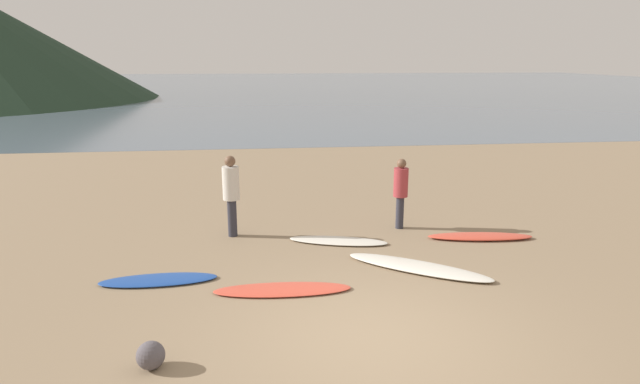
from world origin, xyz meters
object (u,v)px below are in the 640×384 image
at_px(surfboard_1, 282,289).
at_px(surfboard_2, 338,241).
at_px(surfboard_3, 418,267).
at_px(beach_rock_far, 151,355).
at_px(person_1, 231,189).
at_px(person_0, 401,188).
at_px(surfboard_4, 480,236).
at_px(surfboard_0, 158,280).

xyz_separation_m(surfboard_1, surfboard_2, (1.23, 2.19, 0.01)).
xyz_separation_m(surfboard_3, beach_rock_far, (-4.09, -2.60, 0.12)).
xyz_separation_m(surfboard_3, person_1, (-3.29, 2.25, 0.95)).
height_order(surfboard_2, surfboard_3, surfboard_3).
xyz_separation_m(surfboard_2, person_0, (1.47, 0.77, 0.87)).
bearing_deg(person_0, surfboard_4, 54.25).
distance_m(surfboard_1, surfboard_3, 2.49).
height_order(surfboard_1, person_0, person_0).
bearing_deg(surfboard_3, beach_rock_far, -112.57).
relative_size(surfboard_0, surfboard_4, 0.90).
relative_size(surfboard_1, surfboard_4, 1.02).
relative_size(surfboard_1, surfboard_2, 1.10).
height_order(surfboard_4, person_0, person_0).
bearing_deg(surfboard_0, person_0, 24.35).
distance_m(surfboard_0, surfboard_2, 3.62).
distance_m(surfboard_0, surfboard_4, 6.36).
distance_m(person_0, person_1, 3.59).
relative_size(surfboard_0, beach_rock_far, 5.63).
bearing_deg(person_1, surfboard_4, -168.55).
relative_size(person_0, beach_rock_far, 4.49).
height_order(surfboard_4, beach_rock_far, beach_rock_far).
xyz_separation_m(surfboard_0, person_1, (1.14, 2.24, 0.97)).
bearing_deg(person_0, surfboard_0, -68.08).
relative_size(surfboard_4, beach_rock_far, 6.27).
relative_size(surfboard_4, person_1, 1.26).
distance_m(surfboard_2, person_0, 1.87).
bearing_deg(surfboard_2, surfboard_1, -103.65).
height_order(surfboard_3, beach_rock_far, beach_rock_far).
relative_size(surfboard_0, surfboard_2, 0.97).
distance_m(surfboard_1, surfboard_4, 4.65).
xyz_separation_m(person_0, beach_rock_far, (-4.38, -4.95, -0.73)).
relative_size(surfboard_1, beach_rock_far, 6.43).
bearing_deg(surfboard_0, surfboard_1, -18.99).
bearing_deg(surfboard_1, person_0, 49.90).
distance_m(surfboard_1, person_0, 4.10).
xyz_separation_m(surfboard_1, person_1, (-0.88, 2.86, 0.97)).
height_order(surfboard_2, person_1, person_1).
height_order(person_0, beach_rock_far, person_0).
relative_size(surfboard_3, person_1, 1.55).
distance_m(surfboard_0, person_1, 2.69).
bearing_deg(surfboard_3, surfboard_4, 74.59).
relative_size(surfboard_1, surfboard_3, 0.84).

